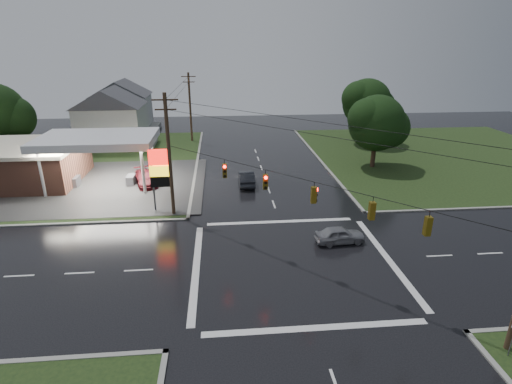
{
  "coord_description": "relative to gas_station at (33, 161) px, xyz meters",
  "views": [
    {
      "loc": [
        -4.99,
        -24.72,
        15.07
      ],
      "look_at": [
        -2.14,
        6.7,
        3.0
      ],
      "focal_mm": 28.0,
      "sensor_mm": 36.0,
      "label": 1
    }
  ],
  "objects": [
    {
      "name": "car_north",
      "position": [
        23.39,
        -2.71,
        -1.77
      ],
      "size": [
        1.67,
        4.75,
        1.56
      ],
      "primitive_type": "imported",
      "rotation": [
        0.0,
        0.0,
        3.15
      ],
      "color": "black",
      "rests_on": "ground"
    },
    {
      "name": "grass_nw",
      "position": [
        -0.32,
        6.3,
        -2.51
      ],
      "size": [
        36.0,
        36.0,
        0.08
      ],
      "primitive_type": "cube",
      "color": "black",
      "rests_on": "ground"
    },
    {
      "name": "gas_station",
      "position": [
        0.0,
        0.0,
        0.0
      ],
      "size": [
        26.2,
        18.0,
        5.6
      ],
      "color": "#2D2D2D",
      "rests_on": "ground"
    },
    {
      "name": "tree_ne_far",
      "position": [
        42.83,
        14.29,
        3.63
      ],
      "size": [
        8.46,
        7.2,
        9.8
      ],
      "color": "black",
      "rests_on": "ground"
    },
    {
      "name": "utility_pole_n",
      "position": [
        16.18,
        18.3,
        2.92
      ],
      "size": [
        2.2,
        0.32,
        10.5
      ],
      "color": "#382619",
      "rests_on": "ground"
    },
    {
      "name": "tree_ne_near",
      "position": [
        39.82,
        2.29,
        3.01
      ],
      "size": [
        7.99,
        6.8,
        8.98
      ],
      "color": "black",
      "rests_on": "ground"
    },
    {
      "name": "house_near",
      "position": [
        4.73,
        16.3,
        1.86
      ],
      "size": [
        11.05,
        8.48,
        8.6
      ],
      "color": "silver",
      "rests_on": "ground"
    },
    {
      "name": "pylon_sign",
      "position": [
        15.18,
        -9.2,
        1.46
      ],
      "size": [
        2.0,
        0.35,
        6.0
      ],
      "color": "#59595E",
      "rests_on": "ground"
    },
    {
      "name": "grass_ne",
      "position": [
        51.68,
        6.3,
        -2.51
      ],
      "size": [
        36.0,
        36.0,
        0.08
      ],
      "primitive_type": "cube",
      "color": "black",
      "rests_on": "ground"
    },
    {
      "name": "car_pump",
      "position": [
        12.26,
        -1.75,
        -1.81
      ],
      "size": [
        3.59,
        5.47,
        1.47
      ],
      "primitive_type": "imported",
      "rotation": [
        0.0,
        0.0,
        0.33
      ],
      "color": "#57131A",
      "rests_on": "ground"
    },
    {
      "name": "ground",
      "position": [
        25.68,
        -19.7,
        -2.55
      ],
      "size": [
        120.0,
        120.0,
        0.0
      ],
      "primitive_type": "plane",
      "color": "black",
      "rests_on": "ground"
    },
    {
      "name": "car_crossing",
      "position": [
        29.83,
        -16.96,
        -1.88
      ],
      "size": [
        4.01,
        1.86,
        1.33
      ],
      "primitive_type": "imported",
      "rotation": [
        0.0,
        0.0,
        1.64
      ],
      "color": "gray",
      "rests_on": "ground"
    },
    {
      "name": "house_far",
      "position": [
        3.73,
        28.3,
        1.86
      ],
      "size": [
        11.05,
        8.48,
        8.6
      ],
      "color": "silver",
      "rests_on": "ground"
    },
    {
      "name": "traffic_signals",
      "position": [
        25.69,
        -19.72,
        3.93
      ],
      "size": [
        26.87,
        26.87,
        1.47
      ],
      "color": "black",
      "rests_on": "ground"
    },
    {
      "name": "utility_pole_nw",
      "position": [
        16.18,
        -10.2,
        3.17
      ],
      "size": [
        2.2,
        0.32,
        11.0
      ],
      "color": "#382619",
      "rests_on": "ground"
    }
  ]
}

